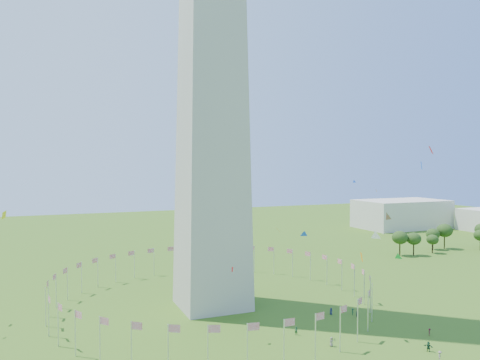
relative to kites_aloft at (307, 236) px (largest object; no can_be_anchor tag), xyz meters
name	(u,v)px	position (x,y,z in m)	size (l,w,h in m)	color
flag_ring	(212,289)	(-12.83, 26.15, -16.91)	(80.24, 80.24, 9.00)	silver
gov_building_east_a	(401,214)	(137.17, 126.15, -13.41)	(50.00, 30.00, 16.00)	beige
kites_aloft	(307,236)	(0.00, 0.00, 0.00)	(109.29, 63.35, 36.41)	white
tree_line_east	(443,240)	(102.96, 61.79, -16.60)	(53.63, 15.27, 10.70)	#2F521B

